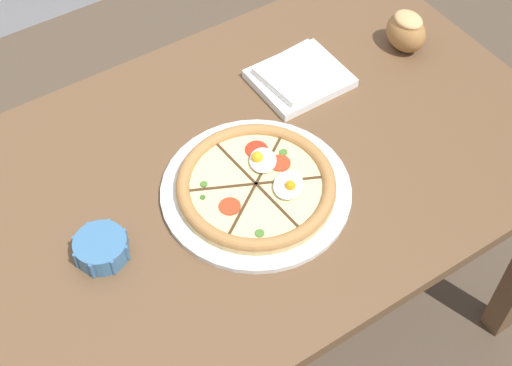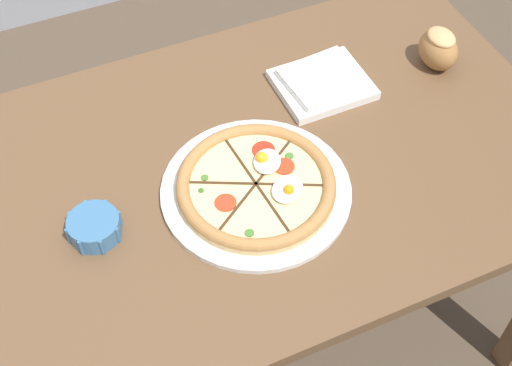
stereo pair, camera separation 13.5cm
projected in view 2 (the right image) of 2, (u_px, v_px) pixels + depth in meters
The scene contains 6 objects.
ground_plane at pixel (207, 351), 1.95m from camera, with size 12.00×12.00×0.00m, color brown.
dining_table at pixel (190, 214), 1.45m from camera, with size 1.58×0.80×0.73m.
pizza at pixel (256, 186), 1.36m from camera, with size 0.37×0.37×0.05m.
ramekin_bowl at pixel (94, 227), 1.29m from camera, with size 0.10×0.10×0.04m.
napkin_folded at pixel (323, 82), 1.54m from camera, with size 0.20×0.17×0.04m.
bread_piece_near at pixel (439, 48), 1.56m from camera, with size 0.08×0.10×0.09m.
Camera 2 is at (-0.23, -0.84, 1.81)m, focal length 50.00 mm.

